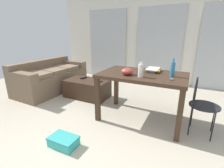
{
  "coord_description": "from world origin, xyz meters",
  "views": [
    {
      "loc": [
        0.86,
        -1.04,
        1.4
      ],
      "look_at": [
        -0.48,
        1.7,
        0.43
      ],
      "focal_mm": 26.14,
      "sensor_mm": 36.0,
      "label": 1
    }
  ],
  "objects_px": {
    "book_stack": "(153,70)",
    "couch": "(51,78)",
    "bottle_far": "(141,70)",
    "tv_remote_secondary": "(84,78)",
    "scissors": "(172,80)",
    "craft_table": "(142,80)",
    "coffee_table": "(87,88)",
    "shoebox": "(64,141)",
    "bowl": "(127,71)",
    "tv_remote_primary": "(99,82)",
    "wire_chair": "(200,100)",
    "bottle_near": "(173,69)"
  },
  "relations": [
    {
      "from": "coffee_table",
      "to": "craft_table",
      "type": "distance_m",
      "value": 1.51
    },
    {
      "from": "book_stack",
      "to": "tv_remote_primary",
      "type": "height_order",
      "value": "book_stack"
    },
    {
      "from": "tv_remote_primary",
      "to": "book_stack",
      "type": "bearing_deg",
      "value": 13.71
    },
    {
      "from": "book_stack",
      "to": "bottle_near",
      "type": "bearing_deg",
      "value": -31.56
    },
    {
      "from": "shoebox",
      "to": "bowl",
      "type": "bearing_deg",
      "value": 62.57
    },
    {
      "from": "craft_table",
      "to": "tv_remote_primary",
      "type": "height_order",
      "value": "craft_table"
    },
    {
      "from": "couch",
      "to": "coffee_table",
      "type": "distance_m",
      "value": 1.08
    },
    {
      "from": "bottle_near",
      "to": "book_stack",
      "type": "height_order",
      "value": "bottle_near"
    },
    {
      "from": "wire_chair",
      "to": "bottle_near",
      "type": "xyz_separation_m",
      "value": [
        -0.4,
        0.04,
        0.39
      ]
    },
    {
      "from": "tv_remote_secondary",
      "to": "bottle_near",
      "type": "bearing_deg",
      "value": -3.33
    },
    {
      "from": "scissors",
      "to": "tv_remote_secondary",
      "type": "bearing_deg",
      "value": 160.99
    },
    {
      "from": "wire_chair",
      "to": "bottle_near",
      "type": "distance_m",
      "value": 0.56
    },
    {
      "from": "scissors",
      "to": "shoebox",
      "type": "height_order",
      "value": "scissors"
    },
    {
      "from": "wire_chair",
      "to": "tv_remote_primary",
      "type": "xyz_separation_m",
      "value": [
        -1.88,
        0.44,
        -0.1
      ]
    },
    {
      "from": "scissors",
      "to": "coffee_table",
      "type": "bearing_deg",
      "value": 161.94
    },
    {
      "from": "craft_table",
      "to": "bottle_far",
      "type": "bearing_deg",
      "value": -82.54
    },
    {
      "from": "wire_chair",
      "to": "bottle_far",
      "type": "bearing_deg",
      "value": -167.5
    },
    {
      "from": "bowl",
      "to": "tv_remote_primary",
      "type": "xyz_separation_m",
      "value": [
        -0.85,
        0.59,
        -0.43
      ]
    },
    {
      "from": "book_stack",
      "to": "scissors",
      "type": "relative_size",
      "value": 3.02
    },
    {
      "from": "book_stack",
      "to": "craft_table",
      "type": "bearing_deg",
      "value": -118.51
    },
    {
      "from": "bowl",
      "to": "bottle_far",
      "type": "bearing_deg",
      "value": -9.13
    },
    {
      "from": "wire_chair",
      "to": "tv_remote_primary",
      "type": "bearing_deg",
      "value": 166.67
    },
    {
      "from": "bottle_near",
      "to": "tv_remote_primary",
      "type": "distance_m",
      "value": 1.6
    },
    {
      "from": "coffee_table",
      "to": "bottle_near",
      "type": "xyz_separation_m",
      "value": [
        1.79,
        -0.42,
        0.7
      ]
    },
    {
      "from": "tv_remote_primary",
      "to": "bottle_near",
      "type": "bearing_deg",
      "value": 8.62
    },
    {
      "from": "wire_chair",
      "to": "bowl",
      "type": "distance_m",
      "value": 1.09
    },
    {
      "from": "craft_table",
      "to": "shoebox",
      "type": "relative_size",
      "value": 3.66
    },
    {
      "from": "coffee_table",
      "to": "book_stack",
      "type": "bearing_deg",
      "value": -8.58
    },
    {
      "from": "bottle_far",
      "to": "tv_remote_secondary",
      "type": "relative_size",
      "value": 1.29
    },
    {
      "from": "coffee_table",
      "to": "tv_remote_secondary",
      "type": "bearing_deg",
      "value": 150.1
    },
    {
      "from": "couch",
      "to": "bottle_far",
      "type": "bearing_deg",
      "value": -14.07
    },
    {
      "from": "couch",
      "to": "wire_chair",
      "type": "xyz_separation_m",
      "value": [
        3.27,
        -0.44,
        0.2
      ]
    },
    {
      "from": "scissors",
      "to": "tv_remote_primary",
      "type": "bearing_deg",
      "value": 158.8
    },
    {
      "from": "craft_table",
      "to": "coffee_table",
      "type": "bearing_deg",
      "value": 162.53
    },
    {
      "from": "shoebox",
      "to": "book_stack",
      "type": "bearing_deg",
      "value": 59.02
    },
    {
      "from": "tv_remote_secondary",
      "to": "shoebox",
      "type": "xyz_separation_m",
      "value": [
        0.83,
        -1.63,
        -0.34
      ]
    },
    {
      "from": "couch",
      "to": "shoebox",
      "type": "relative_size",
      "value": 4.87
    },
    {
      "from": "craft_table",
      "to": "book_stack",
      "type": "distance_m",
      "value": 0.27
    },
    {
      "from": "bowl",
      "to": "tv_remote_secondary",
      "type": "xyz_separation_m",
      "value": [
        -1.32,
        0.68,
        -0.43
      ]
    },
    {
      "from": "couch",
      "to": "bottle_far",
      "type": "height_order",
      "value": "bottle_far"
    },
    {
      "from": "couch",
      "to": "scissors",
      "type": "xyz_separation_m",
      "value": [
        2.89,
        -0.57,
        0.48
      ]
    },
    {
      "from": "bowl",
      "to": "tv_remote_secondary",
      "type": "relative_size",
      "value": 1.07
    },
    {
      "from": "wire_chair",
      "to": "tv_remote_secondary",
      "type": "distance_m",
      "value": 2.41
    },
    {
      "from": "book_stack",
      "to": "couch",
      "type": "bearing_deg",
      "value": 175.44
    },
    {
      "from": "bottle_far",
      "to": "book_stack",
      "type": "distance_m",
      "value": 0.43
    },
    {
      "from": "coffee_table",
      "to": "tv_remote_secondary",
      "type": "xyz_separation_m",
      "value": [
        -0.14,
        0.08,
        0.21
      ]
    },
    {
      "from": "bottle_near",
      "to": "scissors",
      "type": "distance_m",
      "value": 0.21
    },
    {
      "from": "couch",
      "to": "bowl",
      "type": "distance_m",
      "value": 2.38
    },
    {
      "from": "bowl",
      "to": "book_stack",
      "type": "bearing_deg",
      "value": 51.26
    },
    {
      "from": "coffee_table",
      "to": "scissors",
      "type": "relative_size",
      "value": 9.77
    }
  ]
}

